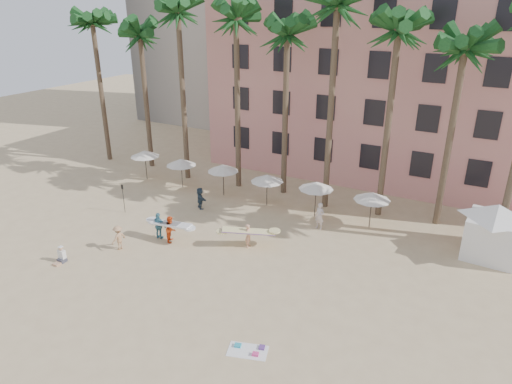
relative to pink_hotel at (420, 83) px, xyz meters
The scene contains 11 objects.
ground 28.09m from the pink_hotel, 105.07° to the right, with size 120.00×120.00×0.00m, color #D1B789.
pink_hotel is the anchor object (origin of this frame).
palm_row 13.71m from the pink_hotel, 120.56° to the right, with size 44.40×5.40×16.30m.
umbrella_row 17.73m from the pink_hotel, 126.53° to the right, with size 22.50×2.70×2.73m.
cabana 16.80m from the pink_hotel, 61.17° to the right, with size 4.77×4.77×3.50m.
beach_towel 29.25m from the pink_hotel, 92.83° to the right, with size 2.02×1.49×0.14m.
carrier_yellow 21.90m from the pink_hotel, 107.03° to the right, with size 3.27×2.31×1.59m.
carrier_white 25.18m from the pink_hotel, 116.80° to the right, with size 2.99×1.07×1.78m.
beachgoers 23.42m from the pink_hotel, 119.15° to the right, with size 10.87×9.55×1.92m.
paddle 26.69m from the pink_hotel, 130.33° to the right, with size 0.18×0.04×2.23m.
seated_man 31.74m from the pink_hotel, 119.27° to the right, with size 0.45×0.79×1.03m.
Camera 1 is at (13.64, -16.21, 14.54)m, focal length 32.00 mm.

